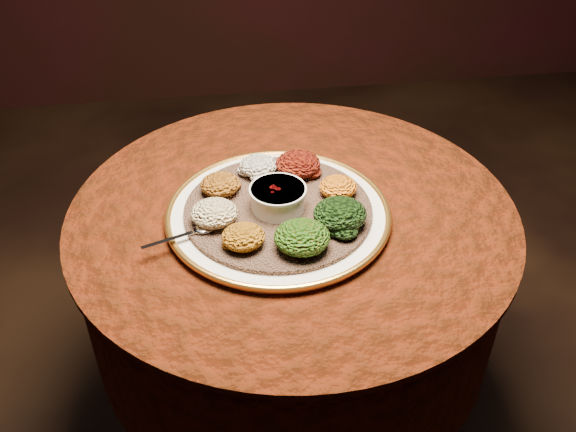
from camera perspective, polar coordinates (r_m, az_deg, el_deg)
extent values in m
plane|color=black|center=(1.91, 0.30, -17.23)|extent=(4.00, 4.00, 0.00)
cylinder|color=black|center=(1.89, 0.31, -16.88)|extent=(0.44, 0.44, 0.04)
cylinder|color=black|center=(1.64, 0.34, -10.40)|extent=(0.12, 0.12, 0.68)
cylinder|color=black|center=(1.39, 0.40, -0.47)|extent=(0.80, 0.80, 0.04)
cylinder|color=#3F1305|center=(1.49, 0.37, -4.86)|extent=(0.93, 0.93, 0.34)
cylinder|color=#3F1305|center=(1.37, 0.40, 0.42)|extent=(0.96, 0.96, 0.01)
cylinder|color=silver|center=(1.34, -0.88, 0.09)|extent=(0.53, 0.53, 0.02)
torus|color=gold|center=(1.33, -0.88, 0.33)|extent=(0.47, 0.47, 0.01)
cylinder|color=brown|center=(1.33, -0.89, 0.57)|extent=(0.50, 0.50, 0.01)
cylinder|color=silver|center=(1.31, -0.90, 1.59)|extent=(0.11, 0.11, 0.05)
cylinder|color=silver|center=(1.30, -0.91, 2.37)|extent=(0.12, 0.12, 0.01)
cylinder|color=#540904|center=(1.30, -0.91, 2.12)|extent=(0.09, 0.09, 0.01)
ellipsoid|color=silver|center=(1.27, -7.53, -1.14)|extent=(0.04, 0.03, 0.01)
cube|color=silver|center=(1.26, -10.48, -2.07)|extent=(0.11, 0.05, 0.00)
ellipsoid|color=beige|center=(1.42, -2.66, 4.49)|extent=(0.08, 0.08, 0.04)
ellipsoid|color=black|center=(1.42, 0.88, 4.63)|extent=(0.10, 0.09, 0.05)
ellipsoid|color=#B3760E|center=(1.36, 4.47, 2.60)|extent=(0.08, 0.08, 0.04)
ellipsoid|color=black|center=(1.27, 4.64, 0.19)|extent=(0.11, 0.10, 0.05)
ellipsoid|color=#8D3B09|center=(1.21, 1.25, -1.89)|extent=(0.11, 0.10, 0.05)
ellipsoid|color=#9D560D|center=(1.22, -3.98, -1.85)|extent=(0.08, 0.08, 0.04)
ellipsoid|color=maroon|center=(1.28, -6.57, 0.26)|extent=(0.09, 0.09, 0.05)
ellipsoid|color=#9C5612|center=(1.37, -6.04, 2.81)|extent=(0.08, 0.08, 0.04)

